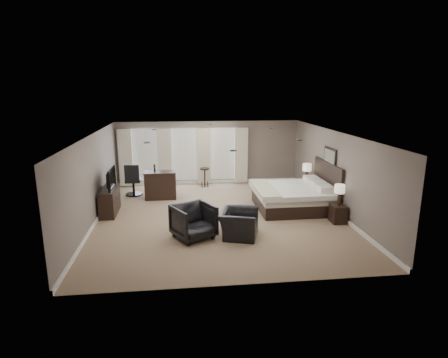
{
  "coord_description": "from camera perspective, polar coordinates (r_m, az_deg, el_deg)",
  "views": [
    {
      "loc": [
        -1.17,
        -11.1,
        3.94
      ],
      "look_at": [
        0.2,
        0.4,
        1.1
      ],
      "focal_mm": 30.0,
      "sensor_mm": 36.0,
      "label": 1
    }
  ],
  "objects": [
    {
      "name": "nightstand_near",
      "position": [
        11.73,
        16.96,
        -5.09
      ],
      "size": [
        0.4,
        0.49,
        0.53
      ],
      "primitive_type": "cube",
      "color": "black",
      "rests_on": "ground"
    },
    {
      "name": "bar_stool_right",
      "position": [
        15.12,
        -2.95,
        0.21
      ],
      "size": [
        0.39,
        0.39,
        0.8
      ],
      "primitive_type": "cube",
      "rotation": [
        0.0,
        0.0,
        -0.03
      ],
      "color": "black",
      "rests_on": "ground"
    },
    {
      "name": "bar_counter",
      "position": [
        13.73,
        -9.64,
        -0.91
      ],
      "size": [
        1.16,
        0.6,
        1.01
      ],
      "primitive_type": "cube",
      "color": "black",
      "rests_on": "ground"
    },
    {
      "name": "wall_art",
      "position": [
        12.75,
        15.8,
        3.37
      ],
      "size": [
        0.04,
        0.96,
        0.56
      ],
      "primitive_type": "cube",
      "color": "slate",
      "rests_on": "room"
    },
    {
      "name": "room",
      "position": [
        11.47,
        -0.76,
        0.47
      ],
      "size": [
        7.6,
        8.6,
        2.64
      ],
      "color": "#836B53",
      "rests_on": "ground"
    },
    {
      "name": "tv",
      "position": [
        12.4,
        -17.17,
        -1.04
      ],
      "size": [
        0.65,
        1.13,
        0.15
      ],
      "primitive_type": "imported",
      "rotation": [
        0.0,
        0.0,
        1.57
      ],
      "color": "black",
      "rests_on": "dresser"
    },
    {
      "name": "window_bay",
      "position": [
        15.45,
        -6.07,
        3.5
      ],
      "size": [
        5.25,
        0.2,
        2.3
      ],
      "color": "silver",
      "rests_on": "room"
    },
    {
      "name": "lamp_far",
      "position": [
        14.17,
        12.5,
        0.95
      ],
      "size": [
        0.33,
        0.33,
        0.67
      ],
      "primitive_type": "cube",
      "color": "beige",
      "rests_on": "nightstand_far"
    },
    {
      "name": "desk_chair",
      "position": [
        14.34,
        -13.68,
        -0.06
      ],
      "size": [
        0.62,
        0.62,
        1.21
      ],
      "primitive_type": "cube",
      "rotation": [
        0.0,
        0.0,
        3.14
      ],
      "color": "black",
      "rests_on": "ground"
    },
    {
      "name": "armchair_near",
      "position": [
        10.17,
        2.26,
        -6.1
      ],
      "size": [
        1.01,
        1.27,
        0.97
      ],
      "primitive_type": "imported",
      "rotation": [
        0.0,
        0.0,
        1.28
      ],
      "color": "black",
      "rests_on": "ground"
    },
    {
      "name": "armchair_far",
      "position": [
        10.06,
        -4.67,
        -6.21
      ],
      "size": [
        1.3,
        1.28,
        1.02
      ],
      "primitive_type": "imported",
      "rotation": [
        0.0,
        0.0,
        0.48
      ],
      "color": "black",
      "rests_on": "ground"
    },
    {
      "name": "bed",
      "position": [
        12.58,
        10.79,
        -1.07
      ],
      "size": [
        2.42,
        2.31,
        1.54
      ],
      "primitive_type": "cube",
      "color": "silver",
      "rests_on": "ground"
    },
    {
      "name": "nightstand_far",
      "position": [
        14.31,
        12.38,
        -1.41
      ],
      "size": [
        0.4,
        0.49,
        0.54
      ],
      "primitive_type": "cube",
      "color": "black",
      "rests_on": "ground"
    },
    {
      "name": "dresser",
      "position": [
        12.53,
        -17.01,
        -3.19
      ],
      "size": [
        0.46,
        1.42,
        0.83
      ],
      "primitive_type": "cube",
      "color": "black",
      "rests_on": "ground"
    },
    {
      "name": "lamp_near",
      "position": [
        11.56,
        17.17,
        -2.36
      ],
      "size": [
        0.31,
        0.31,
        0.63
      ],
      "primitive_type": "cube",
      "color": "beige",
      "rests_on": "nightstand_near"
    },
    {
      "name": "bar_stool_left",
      "position": [
        13.9,
        -10.1,
        -1.14
      ],
      "size": [
        0.4,
        0.4,
        0.83
      ],
      "primitive_type": "cube",
      "rotation": [
        0.0,
        0.0,
        0.03
      ],
      "color": "black",
      "rests_on": "ground"
    }
  ]
}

